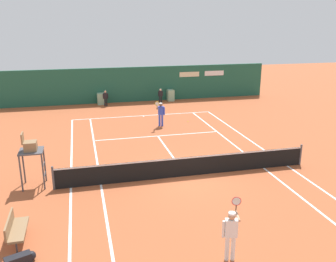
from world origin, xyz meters
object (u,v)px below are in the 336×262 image
(player_bench, at_px, (15,228))
(equipment_bag, at_px, (21,259))
(player_on_baseline, at_px, (161,112))
(ball_kid_left_post, at_px, (161,95))
(umpire_chair, at_px, (31,150))
(tennis_ball_near_service_line, at_px, (188,122))
(ball_kid_centre_post, at_px, (105,97))
(player_near_side, at_px, (231,231))
(tennis_ball_mid_court, at_px, (263,155))

(player_bench, height_order, equipment_bag, player_bench)
(player_on_baseline, xyz_separation_m, ball_kid_left_post, (1.58, 7.10, -0.24))
(umpire_chair, height_order, tennis_ball_near_service_line, umpire_chair)
(player_bench, xyz_separation_m, ball_kid_centre_post, (4.49, 19.39, 0.26))
(umpire_chair, height_order, equipment_bag, umpire_chair)
(ball_kid_centre_post, height_order, ball_kid_left_post, ball_kid_centre_post)
(player_on_baseline, distance_m, player_near_side, 14.92)
(ball_kid_left_post, height_order, tennis_ball_mid_court, ball_kid_left_post)
(player_bench, xyz_separation_m, player_near_side, (6.50, -2.58, 0.47))
(player_on_baseline, bearing_deg, tennis_ball_mid_court, 135.93)
(equipment_bag, bearing_deg, player_near_side, -11.81)
(equipment_bag, distance_m, player_near_side, 6.38)
(player_on_baseline, height_order, tennis_ball_mid_court, player_on_baseline)
(tennis_ball_near_service_line, bearing_deg, player_bench, -127.40)
(umpire_chair, height_order, tennis_ball_mid_court, umpire_chair)
(umpire_chair, relative_size, ball_kid_left_post, 1.91)
(player_bench, relative_size, tennis_ball_near_service_line, 22.71)
(player_on_baseline, bearing_deg, tennis_ball_near_service_line, -150.43)
(player_bench, bearing_deg, equipment_bag, 13.78)
(tennis_ball_near_service_line, bearing_deg, equipment_bag, -123.93)
(umpire_chair, bearing_deg, player_on_baseline, 136.57)
(equipment_bag, bearing_deg, ball_kid_centre_post, 78.58)
(umpire_chair, xyz_separation_m, player_on_baseline, (7.55, 7.97, -0.69))
(ball_kid_left_post, relative_size, tennis_ball_mid_court, 19.09)
(player_near_side, height_order, tennis_ball_mid_court, player_near_side)
(equipment_bag, distance_m, player_on_baseline, 15.48)
(player_near_side, height_order, ball_kid_left_post, player_near_side)
(umpire_chair, distance_m, player_on_baseline, 11.00)
(tennis_ball_near_service_line, bearing_deg, ball_kid_left_post, 94.79)
(player_near_side, height_order, tennis_ball_near_service_line, player_near_side)
(equipment_bag, relative_size, ball_kid_centre_post, 0.68)
(tennis_ball_mid_court, bearing_deg, equipment_bag, -149.96)
(player_bench, bearing_deg, ball_kid_centre_post, 166.95)
(ball_kid_centre_post, distance_m, ball_kid_left_post, 4.79)
(player_on_baseline, xyz_separation_m, tennis_ball_mid_court, (4.16, -6.91, -0.96))
(player_bench, relative_size, player_near_side, 0.83)
(equipment_bag, relative_size, player_on_baseline, 0.49)
(umpire_chair, bearing_deg, tennis_ball_near_service_line, 131.40)
(ball_kid_centre_post, relative_size, tennis_ball_near_service_line, 19.67)
(ball_kid_centre_post, distance_m, tennis_ball_near_service_line, 8.47)
(player_on_baseline, height_order, ball_kid_left_post, player_on_baseline)
(equipment_bag, relative_size, player_near_side, 0.49)
(umpire_chair, bearing_deg, ball_kid_centre_post, 163.93)
(ball_kid_left_post, xyz_separation_m, tennis_ball_near_service_line, (0.55, -6.54, -0.71))
(player_bench, xyz_separation_m, tennis_ball_near_service_line, (9.83, 12.85, -0.48))
(equipment_bag, relative_size, tennis_ball_near_service_line, 13.37)
(umpire_chair, relative_size, ball_kid_centre_post, 1.85)
(tennis_ball_mid_court, bearing_deg, player_near_side, -123.90)
(umpire_chair, relative_size, player_on_baseline, 1.33)
(player_on_baseline, xyz_separation_m, tennis_ball_near_service_line, (2.13, 0.56, -0.96))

